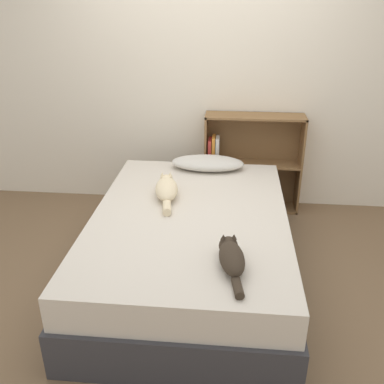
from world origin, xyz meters
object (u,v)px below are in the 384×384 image
(cat_dark, at_px, (231,257))
(bookshelf, at_px, (249,160))
(bed, at_px, (190,247))
(cat_light, at_px, (167,189))
(pillow, at_px, (208,163))

(cat_dark, height_order, bookshelf, bookshelf)
(bed, relative_size, cat_light, 3.85)
(cat_light, height_order, bookshelf, bookshelf)
(pillow, xyz_separation_m, bookshelf, (0.39, 0.42, -0.12))
(pillow, bearing_deg, bookshelf, 46.87)
(cat_light, bearing_deg, pillow, -34.74)
(cat_light, relative_size, cat_dark, 1.10)
(bed, distance_m, pillow, 0.93)
(bed, bearing_deg, bookshelf, 70.16)
(pillow, relative_size, bookshelf, 0.67)
(cat_dark, bearing_deg, bookshelf, -13.95)
(cat_dark, distance_m, bookshelf, 1.91)
(cat_light, bearing_deg, cat_dark, -159.02)
(bed, xyz_separation_m, pillow, (0.07, 0.86, 0.34))
(bookshelf, bearing_deg, pillow, -133.13)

